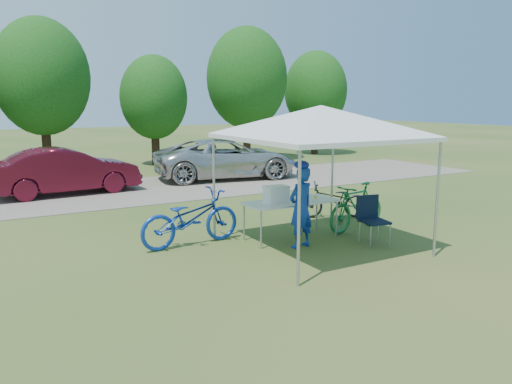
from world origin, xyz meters
TOP-DOWN VIEW (x-y plane):
  - ground at (0.00, 0.00)m, footprint 100.00×100.00m
  - gravel_strip at (0.00, 8.00)m, footprint 24.00×5.00m
  - canopy at (0.00, 0.00)m, footprint 4.53×4.53m
  - treeline at (-0.29, 14.05)m, footprint 24.89×4.28m
  - folding_table at (-0.08, 0.83)m, footprint 1.93×0.80m
  - folding_chair at (1.15, -0.21)m, footprint 0.57×0.59m
  - cooler at (-0.44, 0.83)m, footprint 0.47×0.32m
  - ice_cream_cup at (0.50, 0.78)m, footprint 0.07×0.07m
  - cyclist at (-0.27, 0.22)m, footprint 0.65×0.50m
  - bike_blue at (-2.06, 1.40)m, footprint 2.14×0.90m
  - bike_green at (1.55, 0.68)m, footprint 1.81×0.79m
  - bike_dark at (1.87, 1.88)m, footprint 1.75×1.27m
  - minivan at (2.42, 8.84)m, footprint 5.53×3.21m
  - sedan at (-3.22, 8.40)m, footprint 4.36×1.80m

SIDE VIEW (x-z plane):
  - ground at x=0.00m, z-range 0.00..0.00m
  - gravel_strip at x=0.00m, z-range 0.00..0.02m
  - bike_dark at x=1.87m, z-range 0.00..0.87m
  - bike_green at x=1.55m, z-range 0.00..1.05m
  - bike_blue at x=-2.06m, z-range 0.00..1.10m
  - folding_chair at x=1.15m, z-range 0.09..1.04m
  - sedan at x=-3.22m, z-range 0.02..1.43m
  - minivan at x=2.42m, z-range 0.02..1.47m
  - folding_table at x=-0.08m, z-range 0.35..1.15m
  - cyclist at x=-0.27m, z-range 0.00..1.58m
  - ice_cream_cup at x=0.50m, z-range 0.79..0.85m
  - cooler at x=-0.44m, z-range 0.80..1.14m
  - canopy at x=0.00m, z-range 1.15..4.15m
  - treeline at x=-0.29m, z-range 0.38..6.68m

